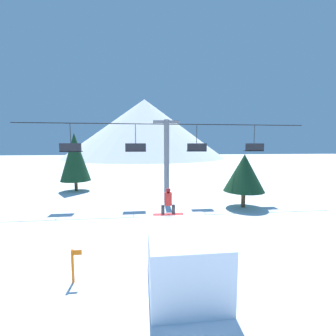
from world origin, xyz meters
The scene contains 9 objects.
ground_plane centered at (0.00, 0.00, 0.00)m, with size 220.00×220.00×0.00m, color white.
mountain_ridge centered at (0.00, 84.90, 11.78)m, with size 64.51×64.51×23.55m.
snow_ramp centered at (0.52, -0.45, 1.08)m, with size 2.62×4.10×2.16m.
snowboarder centered at (0.16, 1.32, 2.76)m, with size 1.39×0.34×1.23m.
chairlift centered at (1.19, 11.53, 4.47)m, with size 25.94×0.48×7.56m.
pine_tree_near centered at (7.55, 9.37, 2.96)m, with size 3.40×3.40×4.55m.
pine_tree_far centered at (-8.67, 18.05, 3.92)m, with size 3.35×3.35×6.67m.
trail_marker centered at (-3.70, -0.01, 0.72)m, with size 0.41×0.10×1.33m.
distant_skier centered at (1.33, 14.08, 0.67)m, with size 0.24×0.24×1.23m.
Camera 1 is at (-0.98, -8.61, 5.35)m, focal length 24.00 mm.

